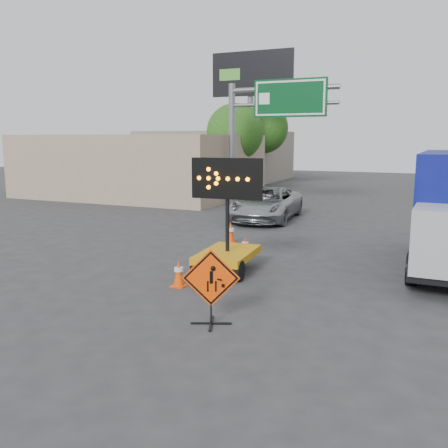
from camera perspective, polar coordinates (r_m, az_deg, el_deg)
The scene contains 14 objects.
ground at distance 10.36m, azimuth -5.75°, elevation -11.79°, with size 100.00×100.00×0.00m, color #2D2D30.
storefront_left_near at distance 34.08m, azimuth -9.48°, elevation 6.63°, with size 14.00×10.00×4.00m, color tan.
storefront_left_far at distance 46.78m, azimuth -0.91°, elevation 7.83°, with size 12.00×10.00×4.40m, color gray.
highway_gantry at distance 27.90m, azimuth 4.86°, elevation 12.36°, with size 6.18×0.38×6.90m.
billboard at distance 36.83m, azimuth 3.21°, elevation 15.31°, with size 6.10×0.54×9.85m.
tree_left_near at distance 32.94m, azimuth 1.27°, elevation 10.42°, with size 3.71×3.71×6.03m.
tree_left_far at distance 40.76m, azimuth 4.43°, elevation 10.88°, with size 4.10×4.10×6.66m.
construction_sign at distance 10.26m, azimuth -1.50°, elevation -6.98°, with size 1.12×0.81×1.59m.
arrow_board at distance 14.25m, azimuth 0.39°, elevation -2.69°, with size 2.07×2.39×3.27m.
pickup_truck at distance 23.55m, azimuth 4.89°, elevation 2.34°, with size 2.53×5.50×1.53m, color #A1A4A8.
cone_a at distance 13.01m, azimuth -5.19°, elevation -5.60°, with size 0.37×0.37×0.72m.
cone_b at distance 14.92m, azimuth -1.31°, elevation -3.65°, with size 0.42×0.42×0.67m.
cone_c at distance 16.16m, azimuth 2.43°, elevation -2.57°, with size 0.42×0.42×0.69m.
cone_d at distance 18.20m, azimuth 0.76°, elevation -1.00°, with size 0.45×0.45×0.79m.
Camera 1 is at (4.86, -8.32, 3.80)m, focal length 40.00 mm.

